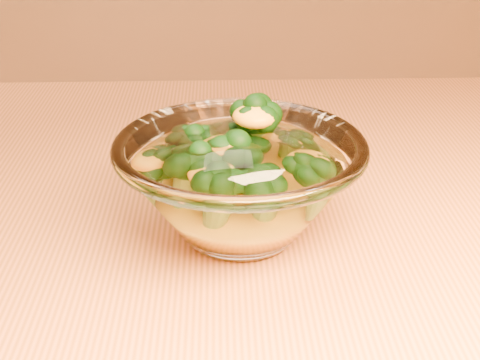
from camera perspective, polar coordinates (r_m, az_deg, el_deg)
name	(u,v)px	position (r m, az deg, el deg)	size (l,w,h in m)	color
table	(178,319)	(0.64, -5.31, -11.71)	(1.20, 0.80, 0.75)	#B66636
glass_bowl	(240,185)	(0.54, 0.00, -0.42)	(0.20, 0.20, 0.09)	white
cheese_sauce	(240,205)	(0.55, 0.00, -2.17)	(0.11, 0.11, 0.03)	yellow
broccoli_heap	(235,163)	(0.55, -0.42, 1.42)	(0.14, 0.13, 0.08)	black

